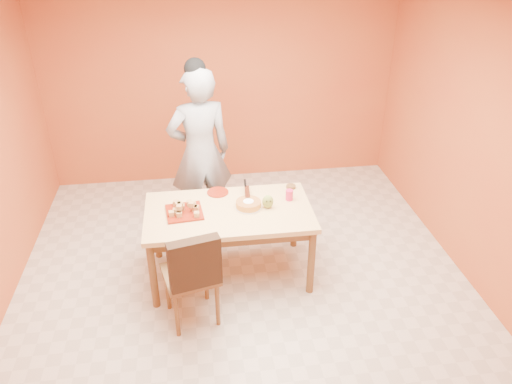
{
  "coord_description": "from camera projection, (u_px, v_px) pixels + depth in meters",
  "views": [
    {
      "loc": [
        -0.42,
        -3.75,
        3.27
      ],
      "look_at": [
        0.14,
        0.3,
        0.95
      ],
      "focal_mm": 35.0,
      "sensor_mm": 36.0,
      "label": 1
    }
  ],
  "objects": [
    {
      "name": "floor",
      "position": [
        246.0,
        292.0,
        4.89
      ],
      "size": [
        5.0,
        5.0,
        0.0
      ],
      "primitive_type": "plane",
      "color": "beige",
      "rests_on": "ground"
    },
    {
      "name": "ceiling",
      "position": [
        242.0,
        1.0,
        3.56
      ],
      "size": [
        5.0,
        5.0,
        0.0
      ],
      "primitive_type": "plane",
      "rotation": [
        3.14,
        0.0,
        0.0
      ],
      "color": "white",
      "rests_on": "wall_back"
    },
    {
      "name": "wall_back",
      "position": [
        221.0,
        82.0,
        6.38
      ],
      "size": [
        4.5,
        0.0,
        4.5
      ],
      "primitive_type": "plane",
      "rotation": [
        1.57,
        0.0,
        0.0
      ],
      "color": "#BA5B2B",
      "rests_on": "floor"
    },
    {
      "name": "wall_right",
      "position": [
        492.0,
        154.0,
        4.49
      ],
      "size": [
        0.0,
        5.0,
        5.0
      ],
      "primitive_type": "plane",
      "rotation": [
        1.57,
        0.0,
        -1.57
      ],
      "color": "#BA5B2B",
      "rests_on": "floor"
    },
    {
      "name": "dining_table",
      "position": [
        229.0,
        218.0,
        4.82
      ],
      "size": [
        1.6,
        0.9,
        0.76
      ],
      "color": "#F4C880",
      "rests_on": "floor"
    },
    {
      "name": "dining_chair",
      "position": [
        190.0,
        273.0,
        4.33
      ],
      "size": [
        0.55,
        0.62,
        0.99
      ],
      "rotation": [
        0.0,
        0.0,
        0.23
      ],
      "color": "brown",
      "rests_on": "floor"
    },
    {
      "name": "pastry_pile",
      "position": [
        184.0,
        207.0,
        4.7
      ],
      "size": [
        0.3,
        0.3,
        0.1
      ],
      "primitive_type": null,
      "color": "tan",
      "rests_on": "pastry_platter"
    },
    {
      "name": "person",
      "position": [
        200.0,
        153.0,
        5.42
      ],
      "size": [
        0.78,
        0.59,
        1.92
      ],
      "primitive_type": "imported",
      "rotation": [
        0.0,
        0.0,
        3.35
      ],
      "color": "gray",
      "rests_on": "floor"
    },
    {
      "name": "pastry_platter",
      "position": [
        184.0,
        212.0,
        4.72
      ],
      "size": [
        0.37,
        0.37,
        0.02
      ],
      "primitive_type": "cube",
      "rotation": [
        0.0,
        0.0,
        0.1
      ],
      "color": "maroon",
      "rests_on": "dining_table"
    },
    {
      "name": "red_dinner_plate",
      "position": [
        218.0,
        192.0,
        5.06
      ],
      "size": [
        0.28,
        0.28,
        0.01
      ],
      "primitive_type": "cylinder",
      "rotation": [
        0.0,
        0.0,
        -0.39
      ],
      "color": "maroon",
      "rests_on": "dining_table"
    },
    {
      "name": "white_cake_plate",
      "position": [
        248.0,
        207.0,
        4.81
      ],
      "size": [
        0.33,
        0.33,
        0.01
      ],
      "primitive_type": "cylinder",
      "rotation": [
        0.0,
        0.0,
        -0.41
      ],
      "color": "white",
      "rests_on": "dining_table"
    },
    {
      "name": "sponge_cake",
      "position": [
        248.0,
        204.0,
        4.8
      ],
      "size": [
        0.29,
        0.29,
        0.06
      ],
      "primitive_type": "cylinder",
      "rotation": [
        0.0,
        0.0,
        -0.19
      ],
      "color": "orange",
      "rests_on": "white_cake_plate"
    },
    {
      "name": "cake_server",
      "position": [
        247.0,
        192.0,
        4.94
      ],
      "size": [
        0.06,
        0.25,
        0.01
      ],
      "primitive_type": "cube",
      "rotation": [
        0.0,
        0.0,
        -0.07
      ],
      "color": "silver",
      "rests_on": "sponge_cake"
    },
    {
      "name": "egg_ornament",
      "position": [
        268.0,
        202.0,
        4.78
      ],
      "size": [
        0.13,
        0.12,
        0.14
      ],
      "primitive_type": "ellipsoid",
      "rotation": [
        0.0,
        0.0,
        -0.41
      ],
      "color": "olive",
      "rests_on": "dining_table"
    },
    {
      "name": "magenta_glass",
      "position": [
        289.0,
        195.0,
        4.92
      ],
      "size": [
        0.08,
        0.08,
        0.11
      ],
      "primitive_type": "cylinder",
      "rotation": [
        0.0,
        0.0,
        -0.02
      ],
      "color": "#CA1E50",
      "rests_on": "dining_table"
    },
    {
      "name": "checker_tin",
      "position": [
        291.0,
        187.0,
        5.15
      ],
      "size": [
        0.1,
        0.1,
        0.03
      ],
      "primitive_type": "cylinder",
      "rotation": [
        0.0,
        0.0,
        0.0
      ],
      "color": "#39220F",
      "rests_on": "dining_table"
    }
  ]
}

